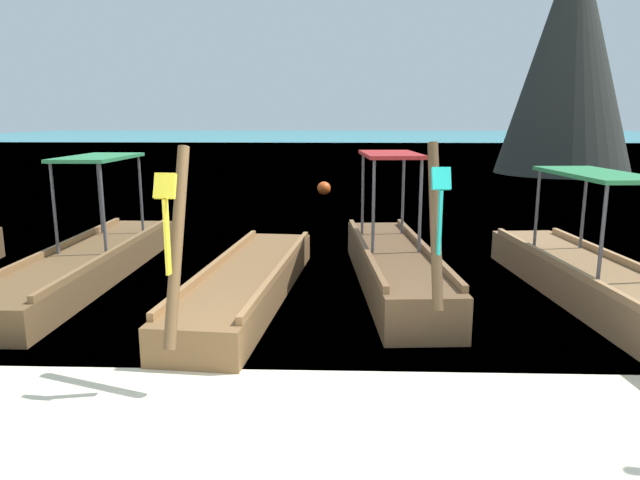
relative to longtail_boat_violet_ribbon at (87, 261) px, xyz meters
The scene contains 8 objects.
ground 5.99m from the longtail_boat_violet_ribbon, 48.61° to the right, with size 120.00×120.00×0.00m, color beige.
sea_water 56.66m from the longtail_boat_violet_ribbon, 86.00° to the left, with size 120.00×120.00×0.00m, color teal.
longtail_boat_violet_ribbon is the anchor object (origin of this frame).
longtail_boat_yellow_ribbon 3.01m from the longtail_boat_violet_ribbon, 18.36° to the right, with size 1.57×5.91×2.41m.
longtail_boat_turquoise_ribbon 5.11m from the longtail_boat_violet_ribbon, ahead, with size 1.40×5.60×2.42m.
longtail_boat_blue_ribbon 8.18m from the longtail_boat_violet_ribbon, 11.14° to the right, with size 1.69×7.42×2.87m.
karst_rock 25.51m from the longtail_boat_violet_ribbon, 52.74° to the left, with size 6.35×6.34×11.28m.
mooring_buoy_near 11.74m from the longtail_boat_violet_ribbon, 71.82° to the left, with size 0.47×0.47×0.47m.
Camera 1 is at (0.27, -4.89, 2.68)m, focal length 32.91 mm.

